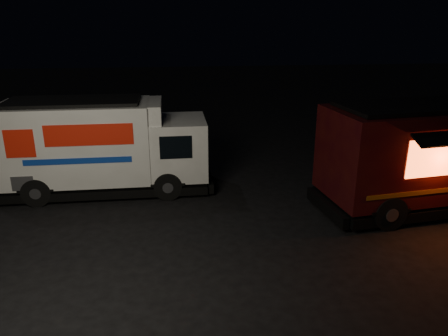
% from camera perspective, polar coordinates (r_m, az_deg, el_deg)
% --- Properties ---
extents(ground, '(80.00, 80.00, 0.00)m').
position_cam_1_polar(ground, '(11.68, -4.39, -8.64)').
color(ground, black).
rests_on(ground, ground).
extents(white_truck, '(6.70, 2.34, 3.03)m').
position_cam_1_polar(white_truck, '(14.46, -15.08, 2.79)').
color(white_truck, white).
rests_on(white_truck, ground).
extents(red_truck, '(7.03, 3.35, 3.15)m').
position_cam_1_polar(red_truck, '(14.17, 25.60, 1.43)').
color(red_truck, '#3C0E0A').
rests_on(red_truck, ground).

